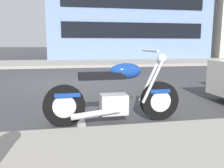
# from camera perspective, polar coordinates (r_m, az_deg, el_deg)

# --- Properties ---
(ground_plane) EXTENTS (260.00, 260.00, 0.00)m
(ground_plane) POSITION_cam_1_polar(r_m,az_deg,el_deg) (7.64, -9.11, 0.55)
(ground_plane) COLOR #3D3D3F
(parking_stall_stripe) EXTENTS (0.12, 2.20, 0.01)m
(parking_stall_stripe) POSITION_cam_1_polar(r_m,az_deg,el_deg) (3.75, -7.59, -8.65)
(parking_stall_stripe) COLOR silver
(parking_stall_stripe) RESTS_ON ground
(parked_motorcycle) EXTENTS (2.07, 0.62, 1.10)m
(parked_motorcycle) POSITION_cam_1_polar(r_m,az_deg,el_deg) (3.52, 0.83, -2.80)
(parked_motorcycle) COLOR black
(parked_motorcycle) RESTS_ON ground
(townhouse_behind_pole) EXTENTS (12.49, 11.05, 10.07)m
(townhouse_behind_pole) POSITION_cam_1_polar(r_m,az_deg,el_deg) (23.24, 1.71, 19.03)
(townhouse_behind_pole) COLOR #6B84B2
(townhouse_behind_pole) RESTS_ON ground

